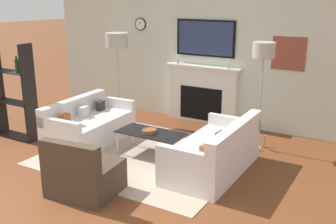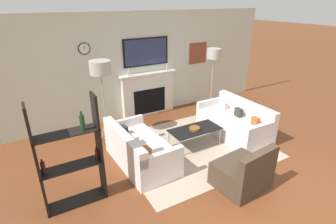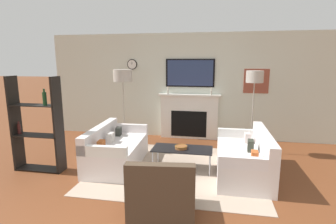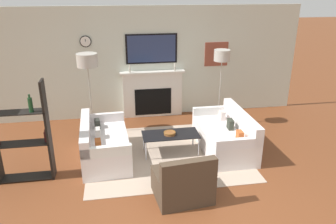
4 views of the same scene
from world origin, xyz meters
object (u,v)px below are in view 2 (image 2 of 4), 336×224
object	(u,v)px
couch_left	(139,151)
floor_lamp_left	(100,69)
floor_lamp_right	(214,55)
coffee_table	(195,130)
couch_right	(235,123)
decorative_bowl	(195,128)
shelf_unit	(70,158)
armchair	(243,173)

from	to	relation	value
couch_left	floor_lamp_left	xyz separation A→B (m)	(-0.26, 1.23, 1.36)
couch_left	floor_lamp_right	size ratio (longest dim) A/B	0.92
couch_left	coffee_table	distance (m)	1.30
couch_left	couch_right	bearing A→B (deg)	0.05
couch_right	decorative_bowl	distance (m)	1.15
floor_lamp_right	shelf_unit	distance (m)	4.39
couch_left	floor_lamp_right	distance (m)	3.24
couch_left	shelf_unit	world-z (taller)	shelf_unit
couch_left	floor_lamp_right	world-z (taller)	floor_lamp_right
armchair	floor_lamp_left	world-z (taller)	floor_lamp_left
floor_lamp_right	armchair	bearing A→B (deg)	-118.01
armchair	coffee_table	distance (m)	1.51
couch_left	couch_right	distance (m)	2.42
couch_left	shelf_unit	bearing A→B (deg)	-159.25
couch_right	shelf_unit	bearing A→B (deg)	-172.48
floor_lamp_left	shelf_unit	xyz separation A→B (m)	(-1.03, -1.71, -0.82)
couch_right	coffee_table	bearing A→B (deg)	179.06
coffee_table	couch_left	bearing A→B (deg)	-179.10
coffee_table	floor_lamp_right	world-z (taller)	floor_lamp_right
couch_left	couch_right	xyz separation A→B (m)	(2.42, 0.00, -0.00)
couch_left	floor_lamp_left	size ratio (longest dim) A/B	0.92
couch_right	decorative_bowl	size ratio (longest dim) A/B	7.45
armchair	coffee_table	xyz separation A→B (m)	(0.07, 1.51, 0.11)
coffee_table	shelf_unit	xyz separation A→B (m)	(-2.59, -0.51, 0.44)
coffee_table	decorative_bowl	distance (m)	0.06
couch_left	floor_lamp_right	bearing A→B (deg)	24.65
couch_left	floor_lamp_right	xyz separation A→B (m)	(2.67, 1.23, 1.35)
decorative_bowl	floor_lamp_right	xyz separation A→B (m)	(1.39, 1.22, 1.20)
decorative_bowl	floor_lamp_right	world-z (taller)	floor_lamp_right
decorative_bowl	floor_lamp_left	distance (m)	2.31
armchair	shelf_unit	bearing A→B (deg)	158.31
floor_lamp_left	shelf_unit	bearing A→B (deg)	-121.00
coffee_table	floor_lamp_left	distance (m)	2.34
floor_lamp_right	shelf_unit	size ratio (longest dim) A/B	1.04
couch_right	floor_lamp_left	size ratio (longest dim) A/B	0.96
floor_lamp_right	shelf_unit	world-z (taller)	floor_lamp_right
decorative_bowl	floor_lamp_left	xyz separation A→B (m)	(-1.54, 1.22, 1.21)
floor_lamp_left	armchair	bearing A→B (deg)	-61.30
couch_left	coffee_table	size ratio (longest dim) A/B	1.51
couch_left	decorative_bowl	distance (m)	1.29
coffee_table	floor_lamp_right	bearing A→B (deg)	41.30
couch_right	floor_lamp_right	world-z (taller)	floor_lamp_right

